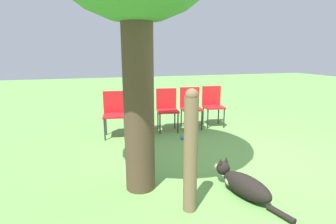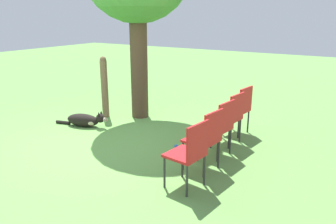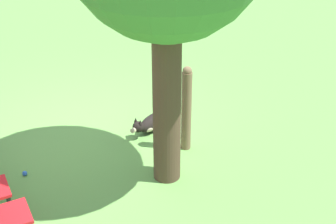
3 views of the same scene
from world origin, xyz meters
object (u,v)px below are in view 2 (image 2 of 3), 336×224
object	(u,v)px
red_chair_3	(231,115)
tennis_ball	(176,146)
dog	(85,120)
red_chair_4	(240,107)
red_chair_0	(190,151)
red_chair_1	(206,136)
fence_post	(105,87)
red_chair_2	(220,125)

from	to	relation	value
red_chair_3	tennis_ball	distance (m)	1.06
dog	red_chair_4	distance (m)	3.03
red_chair_0	red_chair_3	bearing A→B (deg)	-77.77
red_chair_1	red_chair_0	bearing A→B (deg)	102.23
fence_post	red_chair_2	xyz separation A→B (m)	(2.94, -0.62, -0.14)
red_chair_1	red_chair_4	bearing A→B (deg)	-77.77
dog	red_chair_3	bearing A→B (deg)	-1.58
dog	fence_post	size ratio (longest dim) A/B	0.86
dog	tennis_ball	distance (m)	2.11
fence_post	tennis_ball	size ratio (longest dim) A/B	19.39
red_chair_3	red_chair_1	bearing A→B (deg)	102.23
red_chair_0	red_chair_4	distance (m)	2.26
fence_post	tennis_ball	distance (m)	2.41
dog	red_chair_0	bearing A→B (deg)	-34.30
red_chair_4	dog	bearing A→B (deg)	31.69
red_chair_0	red_chair_4	world-z (taller)	same
red_chair_1	red_chair_4	size ratio (longest dim) A/B	1.00
dog	tennis_ball	world-z (taller)	dog
tennis_ball	red_chair_0	bearing A→B (deg)	-51.69
red_chair_1	red_chair_4	world-z (taller)	same
fence_post	red_chair_4	size ratio (longest dim) A/B	1.46
red_chair_0	red_chair_1	distance (m)	0.56
dog	tennis_ball	size ratio (longest dim) A/B	16.69
dog	red_chair_1	bearing A→B (deg)	-24.10
fence_post	red_chair_0	bearing A→B (deg)	-29.87
dog	red_chair_3	world-z (taller)	red_chair_3
dog	fence_post	world-z (taller)	fence_post
red_chair_4	red_chair_3	bearing A→B (deg)	102.23
fence_post	red_chair_0	size ratio (longest dim) A/B	1.46
dog	red_chair_2	world-z (taller)	red_chair_2
dog	red_chair_0	world-z (taller)	red_chair_0
red_chair_1	tennis_ball	xyz separation A→B (m)	(-0.77, 0.47, -0.49)
fence_post	red_chair_2	size ratio (longest dim) A/B	1.46
fence_post	red_chair_2	world-z (taller)	fence_post
red_chair_1	tennis_ball	size ratio (longest dim) A/B	13.31
fence_post	tennis_ball	xyz separation A→B (m)	(2.22, -0.71, -0.63)
red_chair_3	fence_post	bearing A→B (deg)	6.48
dog	red_chair_0	distance (m)	3.12
red_chair_0	red_chair_3	distance (m)	1.69
fence_post	red_chair_0	world-z (taller)	fence_post
red_chair_2	tennis_ball	distance (m)	0.88
red_chair_4	red_chair_2	bearing A→B (deg)	102.23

